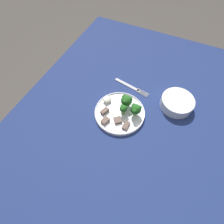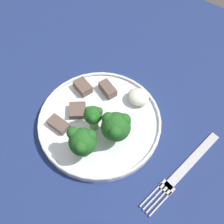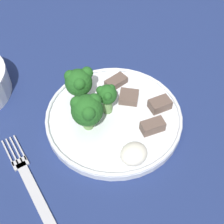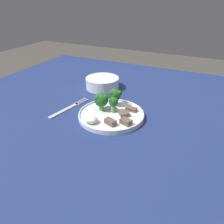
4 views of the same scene
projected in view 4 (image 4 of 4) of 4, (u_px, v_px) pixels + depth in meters
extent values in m
cube|color=navy|center=(121.00, 110.00, 0.85)|extent=(1.39, 1.12, 0.03)
cylinder|color=brown|center=(70.00, 108.00, 1.67)|extent=(0.06, 0.06, 0.72)
cylinder|color=white|center=(111.00, 115.00, 0.77)|extent=(0.23, 0.23, 0.01)
torus|color=white|center=(111.00, 113.00, 0.77)|extent=(0.23, 0.23, 0.01)
cube|color=#B2B2B7|center=(64.00, 110.00, 0.81)|extent=(0.04, 0.14, 0.00)
cube|color=#B2B2B7|center=(77.00, 104.00, 0.87)|extent=(0.03, 0.02, 0.00)
cube|color=#B2B2B7|center=(84.00, 102.00, 0.88)|extent=(0.01, 0.05, 0.00)
cube|color=#B2B2B7|center=(83.00, 101.00, 0.88)|extent=(0.01, 0.05, 0.00)
cube|color=#B2B2B7|center=(82.00, 101.00, 0.89)|extent=(0.01, 0.05, 0.00)
cube|color=#B2B2B7|center=(80.00, 101.00, 0.89)|extent=(0.01, 0.05, 0.00)
cylinder|color=white|center=(102.00, 83.00, 1.00)|extent=(0.15, 0.15, 0.05)
cylinder|color=silver|center=(102.00, 84.00, 1.00)|extent=(0.12, 0.12, 0.04)
cylinder|color=#709E56|center=(101.00, 107.00, 0.79)|extent=(0.02, 0.02, 0.02)
sphere|color=#215B1E|center=(101.00, 100.00, 0.78)|extent=(0.05, 0.05, 0.05)
sphere|color=#215B1E|center=(105.00, 98.00, 0.77)|extent=(0.02, 0.02, 0.02)
sphere|color=#215B1E|center=(101.00, 95.00, 0.79)|extent=(0.02, 0.02, 0.02)
sphere|color=#215B1E|center=(97.00, 98.00, 0.76)|extent=(0.02, 0.02, 0.02)
cylinder|color=#709E56|center=(115.00, 102.00, 0.82)|extent=(0.02, 0.02, 0.03)
sphere|color=#215B1E|center=(115.00, 95.00, 0.81)|extent=(0.05, 0.05, 0.05)
sphere|color=#215B1E|center=(118.00, 93.00, 0.80)|extent=(0.02, 0.02, 0.02)
sphere|color=#215B1E|center=(114.00, 91.00, 0.82)|extent=(0.02, 0.02, 0.02)
sphere|color=#215B1E|center=(112.00, 93.00, 0.80)|extent=(0.02, 0.02, 0.02)
cylinder|color=#709E56|center=(113.00, 108.00, 0.78)|extent=(0.02, 0.02, 0.03)
sphere|color=#215B1E|center=(113.00, 102.00, 0.76)|extent=(0.03, 0.03, 0.03)
sphere|color=#215B1E|center=(116.00, 100.00, 0.76)|extent=(0.01, 0.01, 0.01)
sphere|color=#215B1E|center=(113.00, 99.00, 0.77)|extent=(0.01, 0.01, 0.01)
sphere|color=#215B1E|center=(111.00, 100.00, 0.76)|extent=(0.01, 0.01, 0.01)
cube|color=brown|center=(124.00, 114.00, 0.76)|extent=(0.04, 0.04, 0.01)
cube|color=brown|center=(110.00, 122.00, 0.71)|extent=(0.04, 0.03, 0.02)
cube|color=brown|center=(131.00, 109.00, 0.79)|extent=(0.04, 0.02, 0.01)
cube|color=brown|center=(126.00, 122.00, 0.71)|extent=(0.04, 0.03, 0.02)
ellipsoid|color=silver|center=(91.00, 120.00, 0.71)|extent=(0.04, 0.04, 0.02)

